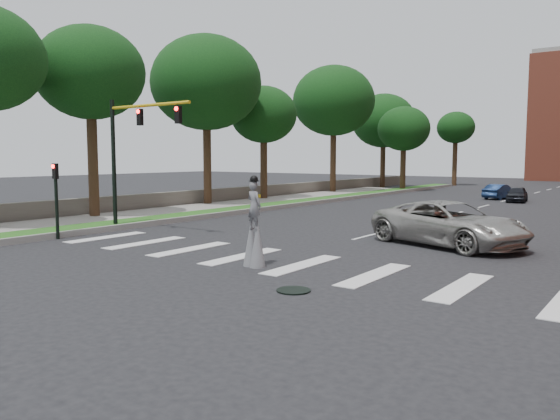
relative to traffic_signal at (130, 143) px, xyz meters
name	(u,v)px	position (x,y,z in m)	size (l,w,h in m)	color
ground_plane	(253,265)	(9.78, -3.00, -4.15)	(160.00, 160.00, 0.00)	black
grass_median	(302,202)	(-1.72, 17.00, -4.03)	(2.00, 60.00, 0.25)	#1F5317
median_curb	(314,203)	(-0.67, 17.00, -4.01)	(0.20, 60.00, 0.28)	gray
sidewalk_left	(173,211)	(-4.72, 7.00, -4.06)	(4.00, 60.00, 0.18)	gray
stone_wall	(260,192)	(-7.22, 19.00, -3.60)	(0.50, 56.00, 1.10)	#5C574F
manhole	(294,290)	(12.78, -5.00, -4.13)	(0.90, 0.90, 0.04)	black
traffic_signal	(130,143)	(0.00, 0.00, 0.00)	(5.30, 0.23, 6.20)	black
secondary_signal	(56,194)	(-0.52, -3.50, -2.20)	(0.25, 0.21, 3.23)	black
stilt_performer	(254,232)	(9.93, -3.09, -3.03)	(0.83, 0.58, 2.93)	#352215
suv_crossing	(449,224)	(13.59, 4.63, -3.27)	(2.92, 6.33, 1.76)	#AFACA5
car_near	(517,194)	(10.78, 28.28, -3.55)	(1.42, 3.52, 1.20)	black
car_mid	(500,192)	(8.92, 30.47, -3.54)	(1.29, 3.71, 1.22)	navy
tree_1	(90,74)	(-5.76, 2.02, 3.91)	(6.02, 6.02, 10.67)	#352215
tree_2	(206,83)	(-6.29, 11.77, 4.47)	(7.78, 7.78, 11.96)	#352215
tree_3	(264,115)	(-6.03, 17.97, 2.61)	(5.29, 5.29, 9.06)	#352215
tree_4	(334,101)	(-5.80, 28.42, 4.54)	(7.72, 7.72, 12.00)	#352215
tree_5	(383,121)	(-6.19, 40.02, 3.30)	(7.04, 7.04, 10.47)	#352215
tree_6	(404,129)	(-1.88, 35.70, 2.09)	(5.26, 5.26, 8.52)	#352215
tree_7	(456,128)	(-1.05, 49.03, 2.70)	(4.43, 4.43, 8.84)	#352215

